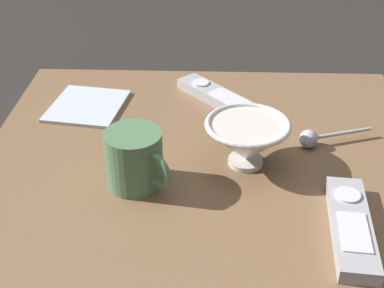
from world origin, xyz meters
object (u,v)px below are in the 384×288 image
Objects in this scene: teaspoon at (313,138)px; cereal_bowl at (247,140)px; tv_remote_near at (220,98)px; coffee_mug at (135,159)px; folded_napkin at (87,106)px; tv_remote_far at (351,226)px.

cereal_bowl is at bearing -154.13° from teaspoon.
teaspoon is at bearing -43.87° from tv_remote_near.
folded_napkin is (-0.11, 0.21, -0.04)m from coffee_mug.
tv_remote_far is at bearing -85.29° from teaspoon.
folded_napkin is at bearing 141.92° from tv_remote_far.
cereal_bowl is 1.05× the size of teaspoon.
tv_remote_near is 0.94× the size of tv_remote_far.
coffee_mug is at bearing -157.89° from teaspoon.
teaspoon is at bearing 22.11° from coffee_mug.
tv_remote_far is at bearing -49.80° from cereal_bowl.
coffee_mug is 0.25m from folded_napkin.
tv_remote_near is at bearing 115.45° from tv_remote_far.
tv_remote_far reaches higher than tv_remote_near.
tv_remote_near is (-0.04, 0.19, -0.03)m from cereal_bowl.
folded_napkin is (-0.23, -0.03, -0.01)m from tv_remote_near.
cereal_bowl is at bearing -31.04° from folded_napkin.
teaspoon is 0.20m from tv_remote_far.
teaspoon reaches higher than tv_remote_near.
tv_remote_near is (-0.14, 0.14, -0.00)m from teaspoon.
coffee_mug reaches higher than tv_remote_near.
coffee_mug is 0.64× the size of folded_napkin.
teaspoon is 0.20m from tv_remote_near.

